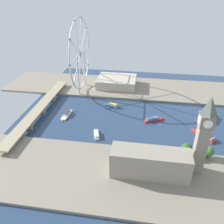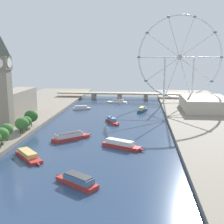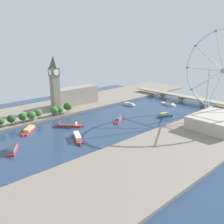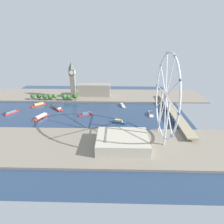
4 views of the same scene
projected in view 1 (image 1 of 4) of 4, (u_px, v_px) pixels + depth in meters
name	position (u px, v px, depth m)	size (l,w,h in m)	color
ground_plane	(160.00, 123.00, 304.99)	(377.88, 377.88, 0.00)	navy
riverbank_left	(163.00, 182.00, 215.18)	(90.00, 520.00, 3.00)	gray
riverbank_right	(159.00, 89.00, 393.31)	(90.00, 520.00, 3.00)	gray
clock_tower	(203.00, 135.00, 206.33)	(12.90, 12.90, 78.49)	gray
parliament_block	(150.00, 163.00, 215.08)	(22.00, 72.39, 26.89)	gray
ferris_wheel	(80.00, 54.00, 361.21)	(111.72, 3.20, 114.20)	silver
riverside_hall	(117.00, 82.00, 400.20)	(50.00, 64.57, 14.44)	#BCB29E
river_bridge	(39.00, 109.00, 323.59)	(189.88, 15.42, 9.40)	tan
tour_boat_1	(153.00, 119.00, 308.87)	(15.68, 28.17, 5.24)	#B22D28
tour_boat_2	(112.00, 105.00, 342.44)	(12.20, 25.16, 5.84)	#235684
tour_boat_3	(204.00, 135.00, 277.24)	(29.78, 26.97, 6.02)	#B22D28
tour_boat_5	(67.00, 114.00, 320.53)	(31.49, 9.01, 5.10)	white
tour_boat_6	(97.00, 134.00, 279.96)	(23.90, 11.17, 4.47)	beige
tour_boat_7	(211.00, 118.00, 310.90)	(33.13, 19.04, 5.62)	#B22D28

